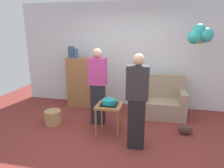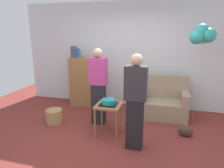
% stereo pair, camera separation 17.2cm
% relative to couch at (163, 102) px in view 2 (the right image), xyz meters
% --- Properties ---
extents(ground_plane, '(8.00, 8.00, 0.00)m').
position_rel_couch_xyz_m(ground_plane, '(-0.84, -1.45, -0.34)').
color(ground_plane, maroon).
extents(wall_back, '(6.00, 0.10, 2.70)m').
position_rel_couch_xyz_m(wall_back, '(-0.84, 0.60, 1.01)').
color(wall_back, silver).
rests_on(wall_back, ground_plane).
extents(couch, '(1.10, 0.70, 0.96)m').
position_rel_couch_xyz_m(couch, '(0.00, 0.00, 0.00)').
color(couch, gray).
rests_on(couch, ground_plane).
extents(bookshelf, '(0.80, 0.36, 1.59)m').
position_rel_couch_xyz_m(bookshelf, '(-2.03, 0.21, 0.33)').
color(bookshelf, olive).
rests_on(bookshelf, ground_plane).
extents(side_table, '(0.48, 0.48, 0.61)m').
position_rel_couch_xyz_m(side_table, '(-1.00, -1.16, 0.17)').
color(side_table, olive).
rests_on(side_table, ground_plane).
extents(birthday_cake, '(0.32, 0.32, 0.17)m').
position_rel_couch_xyz_m(birthday_cake, '(-1.00, -1.16, 0.32)').
color(birthday_cake, black).
rests_on(birthday_cake, side_table).
extents(person_blowing_candles, '(0.36, 0.22, 1.63)m').
position_rel_couch_xyz_m(person_blowing_candles, '(-1.35, -0.75, 0.49)').
color(person_blowing_candles, '#23232D').
rests_on(person_blowing_candles, ground_plane).
extents(person_holding_cake, '(0.36, 0.22, 1.63)m').
position_rel_couch_xyz_m(person_holding_cake, '(-0.44, -1.51, 0.49)').
color(person_holding_cake, black).
rests_on(person_holding_cake, ground_plane).
extents(wicker_basket, '(0.36, 0.36, 0.30)m').
position_rel_couch_xyz_m(wicker_basket, '(-2.30, -1.00, -0.19)').
color(wicker_basket, '#A88451').
rests_on(wicker_basket, ground_plane).
extents(handbag, '(0.28, 0.14, 0.20)m').
position_rel_couch_xyz_m(handbag, '(0.46, -0.88, -0.24)').
color(handbag, '#473328').
rests_on(handbag, ground_plane).
extents(balloon_bunch, '(0.52, 0.41, 2.12)m').
position_rel_couch_xyz_m(balloon_bunch, '(0.69, -0.14, 1.55)').
color(balloon_bunch, silver).
rests_on(balloon_bunch, ground_plane).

